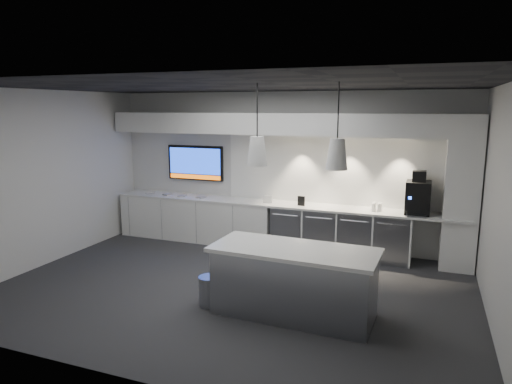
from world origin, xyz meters
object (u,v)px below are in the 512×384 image
at_px(bin, 209,291).
at_px(coffee_machine, 418,196).
at_px(wall_tv, 195,163).
at_px(island, 294,281).

height_order(bin, coffee_machine, coffee_machine).
height_order(wall_tv, coffee_machine, wall_tv).
bearing_deg(island, wall_tv, 137.79).
xyz_separation_m(island, coffee_machine, (1.42, 2.70, 0.74)).
relative_size(island, bin, 5.25).
relative_size(wall_tv, bin, 3.00).
distance_m(wall_tv, bin, 3.84).
height_order(wall_tv, bin, wall_tv).
bearing_deg(wall_tv, island, -44.41).
bearing_deg(island, coffee_machine, 64.45).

